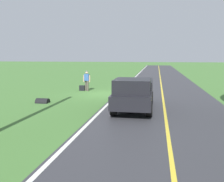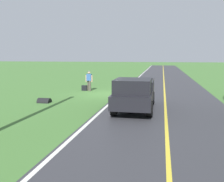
% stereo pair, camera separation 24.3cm
% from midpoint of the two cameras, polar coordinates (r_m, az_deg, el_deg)
% --- Properties ---
extents(ground_plane, '(200.00, 200.00, 0.00)m').
position_cam_midpoint_polar(ground_plane, '(19.79, -1.21, -0.69)').
color(ground_plane, '#427033').
extents(road_surface, '(7.27, 120.00, 0.00)m').
position_cam_midpoint_polar(road_surface, '(19.33, 12.31, -1.08)').
color(road_surface, '#333338').
rests_on(road_surface, ground).
extents(lane_edge_line, '(0.16, 117.60, 0.00)m').
position_cam_midpoint_polar(lane_edge_line, '(19.57, 2.14, -0.78)').
color(lane_edge_line, silver).
rests_on(lane_edge_line, ground).
extents(lane_centre_line, '(0.14, 117.60, 0.00)m').
position_cam_midpoint_polar(lane_centre_line, '(19.33, 12.31, -1.07)').
color(lane_centre_line, gold).
rests_on(lane_centre_line, ground).
extents(hitchhiker_walking, '(0.62, 0.51, 1.75)m').
position_cam_midpoint_polar(hitchhiker_walking, '(21.62, -4.92, 2.65)').
color(hitchhiker_walking, '#4C473D').
rests_on(hitchhiker_walking, ground).
extents(suitcase_carried, '(0.46, 0.21, 0.47)m').
position_cam_midpoint_polar(suitcase_carried, '(21.76, -6.01, 0.69)').
color(suitcase_carried, black).
rests_on(suitcase_carried, ground).
extents(pickup_truck_passing, '(2.13, 5.41, 1.82)m').
position_cam_midpoint_polar(pickup_truck_passing, '(13.89, 5.66, -0.45)').
color(pickup_truck_passing, black).
rests_on(pickup_truck_passing, ground).
extents(drainage_culvert, '(0.80, 0.60, 0.60)m').
position_cam_midpoint_polar(drainage_culvert, '(16.73, -14.80, -2.58)').
color(drainage_culvert, black).
rests_on(drainage_culvert, ground).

